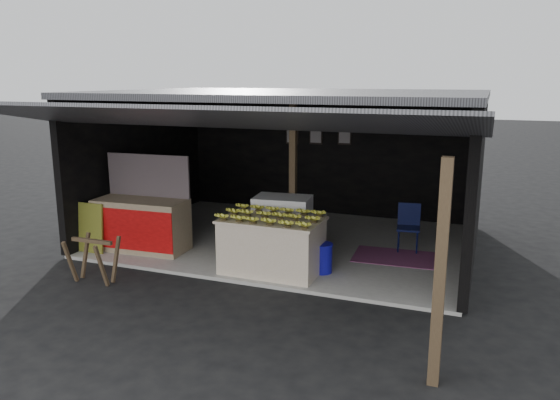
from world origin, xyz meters
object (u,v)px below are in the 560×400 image
at_px(white_crate, 282,227).
at_px(sawhorse, 93,255).
at_px(neighbor_stall, 142,222).
at_px(banana_table, 272,245).
at_px(water_barrel, 323,259).
at_px(plastic_chair, 409,223).

bearing_deg(white_crate, sawhorse, -143.90).
xyz_separation_m(white_crate, neighbor_stall, (-2.63, -0.60, -0.02)).
xyz_separation_m(banana_table, white_crate, (-0.14, 0.85, 0.09)).
height_order(neighbor_stall, water_barrel, neighbor_stall).
relative_size(sawhorse, water_barrel, 1.60).
relative_size(banana_table, neighbor_stall, 0.94).
distance_m(banana_table, white_crate, 0.86).
distance_m(water_barrel, plastic_chair, 2.16).
relative_size(white_crate, sawhorse, 1.47).
height_order(banana_table, white_crate, white_crate).
bearing_deg(sawhorse, plastic_chair, 36.47).
height_order(banana_table, water_barrel, banana_table).
bearing_deg(water_barrel, neighbor_stall, -179.77).
bearing_deg(banana_table, white_crate, 99.40).
height_order(white_crate, plastic_chair, white_crate).
bearing_deg(neighbor_stall, water_barrel, -2.86).
height_order(neighbor_stall, sawhorse, neighbor_stall).
height_order(banana_table, neighbor_stall, neighbor_stall).
relative_size(water_barrel, plastic_chair, 0.53).
bearing_deg(sawhorse, white_crate, 41.76).
xyz_separation_m(banana_table, plastic_chair, (1.96, 2.07, 0.06)).
bearing_deg(plastic_chair, white_crate, -156.95).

